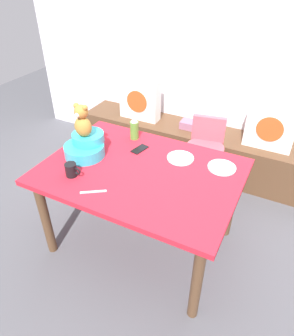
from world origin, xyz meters
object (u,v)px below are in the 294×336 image
highchair (205,150)px  dinner_plate_far (222,167)px  ketchup_bottle (134,129)px  cell_phone (140,149)px  infant_seat_teal (86,146)px  dining_table (141,180)px  teddy_bear (82,121)px  pillow_floral_left (140,99)px  pillow_floral_right (271,126)px  book_stack (190,125)px  coffee_mug (71,170)px  dinner_plate_near (180,158)px

highchair → dinner_plate_far: (0.28, -0.54, 0.22)m
ketchup_bottle → cell_phone: (0.12, -0.14, -0.08)m
infant_seat_teal → ketchup_bottle: bearing=61.5°
dining_table → teddy_bear: size_ratio=5.56×
teddy_bear → pillow_floral_left: bearing=99.4°
infant_seat_teal → teddy_bear: teddy_bear is taller
dining_table → cell_phone: 0.28m
pillow_floral_right → book_stack: 0.81m
highchair → pillow_floral_right: bearing=41.0°
infant_seat_teal → teddy_bear: size_ratio=1.32×
highchair → teddy_bear: bearing=-129.9°
pillow_floral_left → highchair: 1.00m
pillow_floral_right → ketchup_bottle: bearing=-138.2°
book_stack → cell_phone: (-0.06, -1.02, 0.24)m
pillow_floral_right → ketchup_bottle: ketchup_bottle is taller
infant_seat_teal → dinner_plate_far: size_ratio=1.65×
dinner_plate_far → cell_phone: bearing=-175.9°
cell_phone → pillow_floral_left: bearing=-49.4°
infant_seat_teal → teddy_bear: bearing=-90.0°
highchair → teddy_bear: size_ratio=3.16×
dining_table → ketchup_bottle: 0.48m
infant_seat_teal → dining_table: bearing=1.3°
highchair → teddy_bear: teddy_bear is taller
dining_table → cell_phone: bearing=119.5°
pillow_floral_right → book_stack: size_ratio=2.20×
cell_phone → teddy_bear: bearing=49.0°
pillow_floral_left → highchair: bearing=-24.9°
highchair → dinner_plate_far: 0.64m
pillow_floral_right → book_stack: pillow_floral_right is taller
pillow_floral_left → book_stack: bearing=2.0°
ketchup_bottle → cell_phone: ketchup_bottle is taller
coffee_mug → cell_phone: (0.25, 0.51, -0.04)m
cell_phone → book_stack: bearing=-80.7°
infant_seat_teal → dinner_plate_near: size_ratio=1.65×
highchair → infant_seat_teal: 1.11m
highchair → cell_phone: (-0.36, -0.58, 0.22)m
dinner_plate_far → pillow_floral_left: bearing=141.0°
coffee_mug → cell_phone: size_ratio=0.83×
teddy_bear → ketchup_bottle: 0.47m
pillow_floral_left → book_stack: 0.62m
book_stack → dinner_plate_far: (0.58, -0.97, 0.25)m
infant_seat_teal → dinner_plate_near: (0.66, 0.27, -0.07)m
book_stack → ketchup_bottle: (-0.18, -0.88, 0.33)m
dinner_plate_far → coffee_mug: bearing=-148.1°
teddy_bear → cell_phone: 0.49m
dining_table → highchair: bearing=74.2°
dinner_plate_near → dinner_plate_far: same height
pillow_floral_right → coffee_mug: bearing=-126.0°
dinner_plate_near → dinner_plate_far: size_ratio=1.00×
infant_seat_teal → book_stack: bearing=73.0°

